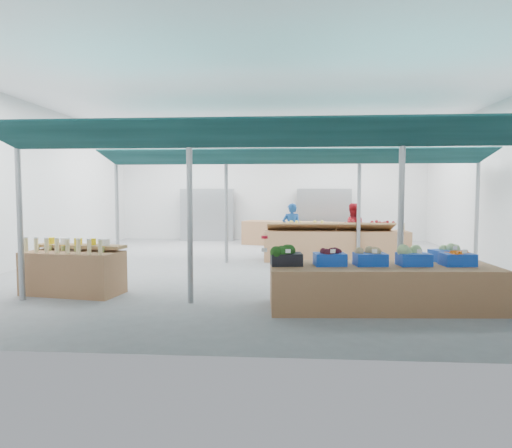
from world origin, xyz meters
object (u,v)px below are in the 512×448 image
object	(u,v)px
fruit_counter	(335,246)
vendor_right	(352,229)
bottle_shelf	(74,270)
vendor_left	(292,229)
veg_counter	(382,287)

from	to	relation	value
fruit_counter	vendor_right	distance (m)	1.30
bottle_shelf	vendor_left	bearing A→B (deg)	63.14
bottle_shelf	veg_counter	xyz separation A→B (m)	(5.51, -0.69, -0.08)
fruit_counter	vendor_left	distance (m)	1.67
veg_counter	fruit_counter	bearing A→B (deg)	89.04
bottle_shelf	vendor_right	xyz separation A→B (m)	(5.87, 5.57, 0.35)
vendor_left	vendor_right	distance (m)	1.80
fruit_counter	vendor_left	bearing A→B (deg)	136.66
bottle_shelf	veg_counter	distance (m)	5.55
bottle_shelf	veg_counter	world-z (taller)	bottle_shelf
veg_counter	vendor_left	size ratio (longest dim) A/B	2.32
veg_counter	vendor_left	distance (m)	6.44
fruit_counter	vendor_right	xyz separation A→B (m)	(0.60, 1.10, 0.36)
fruit_counter	veg_counter	bearing A→B (deg)	-88.21
veg_counter	vendor_left	world-z (taller)	vendor_left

